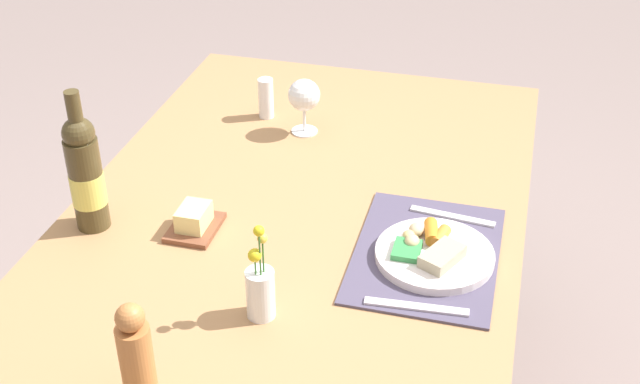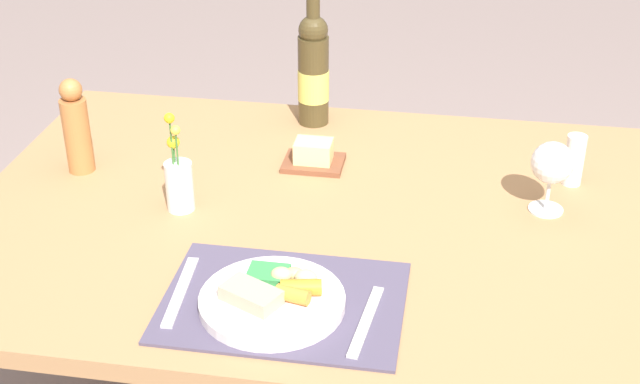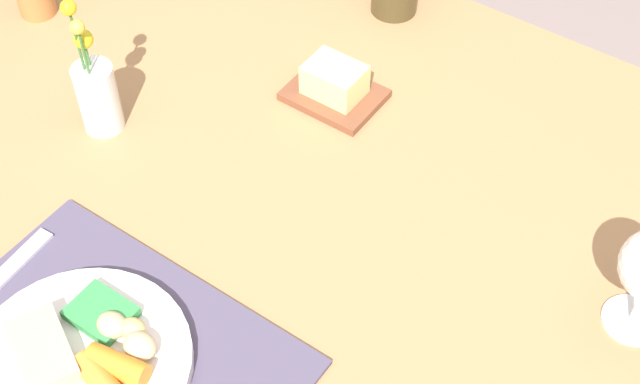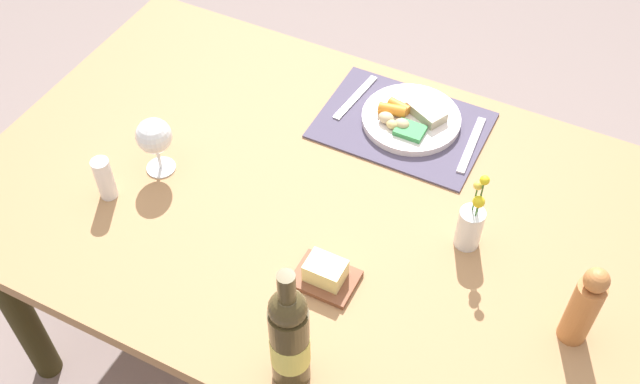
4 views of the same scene
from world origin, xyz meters
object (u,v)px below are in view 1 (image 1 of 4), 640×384
(salt_shaker, at_px, (266,98))
(pepper_mill, at_px, (136,358))
(dinner_plate, at_px, (433,252))
(wine_glass, at_px, (304,96))
(flower_vase, at_px, (260,289))
(knife, at_px, (453,216))
(dining_table, at_px, (297,244))
(fork, at_px, (416,307))
(wine_bottle, at_px, (85,173))
(butter_dish, at_px, (194,221))

(salt_shaker, height_order, pepper_mill, pepper_mill)
(dinner_plate, distance_m, wine_glass, 0.63)
(salt_shaker, relative_size, flower_vase, 0.52)
(pepper_mill, distance_m, wine_glass, 0.98)
(knife, height_order, flower_vase, flower_vase)
(flower_vase, relative_size, pepper_mill, 1.00)
(dining_table, relative_size, pepper_mill, 7.45)
(dinner_plate, relative_size, flower_vase, 1.17)
(dinner_plate, xyz_separation_m, fork, (-0.16, 0.01, -0.01))
(dining_table, bearing_deg, wine_bottle, 111.70)
(dining_table, bearing_deg, flower_vase, -174.64)
(salt_shaker, relative_size, butter_dish, 0.85)
(wine_bottle, bearing_deg, butter_dish, -80.08)
(wine_bottle, bearing_deg, fork, -98.05)
(pepper_mill, bearing_deg, wine_glass, -0.50)
(fork, height_order, flower_vase, flower_vase)
(salt_shaker, height_order, butter_dish, salt_shaker)
(butter_dish, distance_m, flower_vase, 0.33)
(dining_table, distance_m, salt_shaker, 0.49)
(dining_table, distance_m, pepper_mill, 0.65)
(wine_bottle, relative_size, wine_glass, 2.18)
(knife, xyz_separation_m, wine_bottle, (-0.22, 0.76, 0.12))
(knife, bearing_deg, wine_bottle, 112.56)
(dining_table, xyz_separation_m, flower_vase, (-0.36, -0.03, 0.15))
(dining_table, bearing_deg, salt_shaker, 25.82)
(salt_shaker, bearing_deg, dinner_plate, -134.91)
(dinner_plate, height_order, pepper_mill, pepper_mill)
(salt_shaker, bearing_deg, butter_dish, -178.86)
(pepper_mill, bearing_deg, wine_bottle, 35.68)
(wine_bottle, relative_size, flower_vase, 1.54)
(wine_bottle, distance_m, pepper_mill, 0.56)
(salt_shaker, bearing_deg, fork, -143.00)
(dining_table, distance_m, knife, 0.36)
(dining_table, distance_m, fork, 0.43)
(fork, bearing_deg, dining_table, 45.73)
(butter_dish, bearing_deg, flower_vase, -135.36)
(butter_dish, xyz_separation_m, pepper_mill, (-0.49, -0.10, 0.08))
(butter_dish, bearing_deg, dinner_plate, -87.61)
(dinner_plate, distance_m, wine_bottle, 0.75)
(salt_shaker, xyz_separation_m, pepper_mill, (-1.04, -0.11, 0.05))
(pepper_mill, bearing_deg, knife, -32.93)
(knife, relative_size, wine_bottle, 0.59)
(flower_vase, relative_size, wine_glass, 1.42)
(butter_dish, relative_size, wine_glass, 0.87)
(knife, height_order, salt_shaker, salt_shaker)
(butter_dish, distance_m, pepper_mill, 0.51)
(salt_shaker, height_order, wine_glass, wine_glass)
(fork, distance_m, wine_glass, 0.75)
(dinner_plate, bearing_deg, dining_table, 72.10)
(dining_table, bearing_deg, knife, -80.91)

